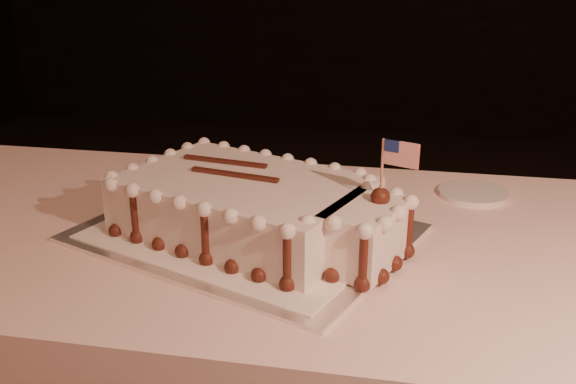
# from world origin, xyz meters

# --- Properties ---
(cake_board) EXTENTS (0.67, 0.59, 0.01)m
(cake_board) POSITION_xyz_m (-0.35, 0.58, 0.75)
(cake_board) COLOR white
(cake_board) RESTS_ON banquet_table
(doily) EXTENTS (0.60, 0.54, 0.00)m
(doily) POSITION_xyz_m (-0.35, 0.58, 0.76)
(doily) COLOR white
(doily) RESTS_ON cake_board
(sheet_cake) EXTENTS (0.55, 0.43, 0.21)m
(sheet_cake) POSITION_xyz_m (-0.32, 0.56, 0.81)
(sheet_cake) COLOR white
(sheet_cake) RESTS_ON doily
(side_plate) EXTENTS (0.14, 0.14, 0.01)m
(side_plate) POSITION_xyz_m (0.08, 0.86, 0.76)
(side_plate) COLOR white
(side_plate) RESTS_ON banquet_table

